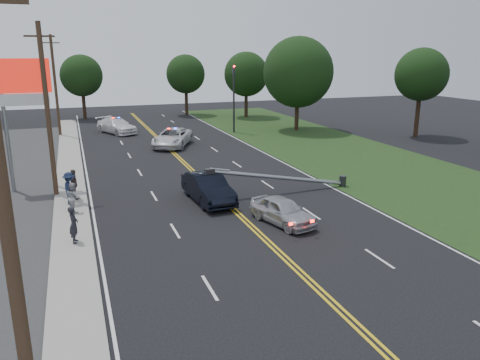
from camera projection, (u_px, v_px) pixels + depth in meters
name	position (u px, v px, depth m)	size (l,w,h in m)	color
ground	(279.00, 252.00, 20.21)	(120.00, 120.00, 0.00)	black
sidewalk	(71.00, 203.00, 26.52)	(1.80, 70.00, 0.12)	gray
grass_verge	(393.00, 172.00, 33.68)	(12.00, 80.00, 0.01)	#193414
centerline_yellow	(213.00, 190.00, 29.27)	(0.36, 80.00, 0.00)	gold
pylon_sign	(24.00, 93.00, 27.89)	(3.20, 0.35, 8.00)	gray
traffic_signal	(234.00, 93.00, 49.00)	(0.28, 0.41, 7.05)	#2D2D30
fallen_streetlight	(288.00, 178.00, 28.58)	(9.36, 0.44, 1.91)	#2D2D30
utility_pole_near	(8.00, 238.00, 8.60)	(1.60, 0.28, 10.00)	#382619
utility_pole_mid	(47.00, 111.00, 26.74)	(1.60, 0.28, 10.00)	#382619
utility_pole_far	(55.00, 86.00, 46.70)	(1.60, 0.28, 10.00)	#382619
tree_6	(81.00, 76.00, 58.77)	(5.20, 5.20, 8.04)	black
tree_7	(186.00, 74.00, 62.46)	(5.13, 5.13, 8.02)	black
tree_8	(246.00, 74.00, 60.47)	(5.71, 5.71, 8.38)	black
tree_9	(298.00, 72.00, 49.88)	(7.50, 7.50, 9.98)	black
tree_13	(421.00, 75.00, 45.89)	(5.16, 5.16, 8.78)	black
crashed_sedan	(208.00, 188.00, 26.87)	(1.74, 4.98, 1.64)	black
waiting_sedan	(282.00, 211.00, 23.46)	(1.59, 3.94, 1.34)	#B0B1B8
emergency_a	(172.00, 138.00, 42.55)	(2.68, 5.81, 1.61)	silver
emergency_b	(117.00, 126.00, 49.38)	(2.23, 5.48, 1.59)	white
bystander_a	(74.00, 225.00, 20.77)	(0.61, 0.40, 1.68)	#212128
bystander_b	(73.00, 197.00, 24.79)	(0.78, 0.60, 1.60)	#A5A5A9
bystander_c	(70.00, 188.00, 26.04)	(1.18, 0.68, 1.82)	#1C2746
bystander_d	(74.00, 184.00, 26.86)	(1.04, 0.43, 1.77)	#504240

